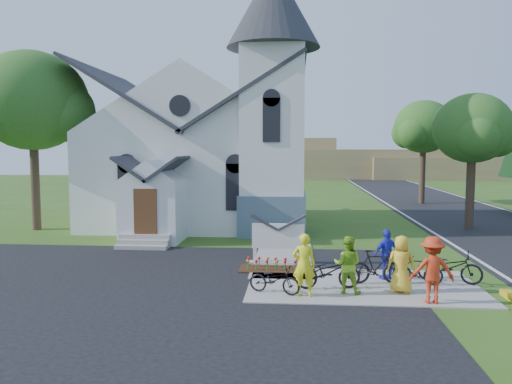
# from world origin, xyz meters

# --- Properties ---
(ground) EXTENTS (120.00, 120.00, 0.00)m
(ground) POSITION_xyz_m (0.00, 0.00, 0.00)
(ground) COLOR #345819
(ground) RESTS_ON ground
(parking_lot) EXTENTS (20.00, 16.00, 0.02)m
(parking_lot) POSITION_xyz_m (-7.00, -2.00, 0.01)
(parking_lot) COLOR black
(parking_lot) RESTS_ON ground
(road) EXTENTS (8.00, 90.00, 0.02)m
(road) POSITION_xyz_m (10.00, 15.00, 0.01)
(road) COLOR black
(road) RESTS_ON ground
(sidewalk) EXTENTS (7.00, 4.00, 0.05)m
(sidewalk) POSITION_xyz_m (1.50, 0.50, 0.03)
(sidewalk) COLOR gray
(sidewalk) RESTS_ON ground
(church) EXTENTS (12.35, 12.00, 13.00)m
(church) POSITION_xyz_m (-5.48, 12.48, 5.25)
(church) COLOR white
(church) RESTS_ON ground
(church_sign) EXTENTS (2.20, 0.40, 1.70)m
(church_sign) POSITION_xyz_m (-1.20, 3.20, 1.03)
(church_sign) COLOR gray
(church_sign) RESTS_ON ground
(flower_bed) EXTENTS (2.60, 1.10, 0.07)m
(flower_bed) POSITION_xyz_m (-1.20, 2.30, 0.04)
(flower_bed) COLOR #37200F
(flower_bed) RESTS_ON ground
(tree_lot_corner) EXTENTS (5.60, 5.60, 9.15)m
(tree_lot_corner) POSITION_xyz_m (-14.00, 10.00, 6.60)
(tree_lot_corner) COLOR #38291F
(tree_lot_corner) RESTS_ON ground
(tree_road_near) EXTENTS (4.00, 4.00, 7.05)m
(tree_road_near) POSITION_xyz_m (8.50, 12.00, 5.21)
(tree_road_near) COLOR #38291F
(tree_road_near) RESTS_ON ground
(tree_road_mid) EXTENTS (4.40, 4.40, 7.80)m
(tree_road_mid) POSITION_xyz_m (9.00, 24.00, 5.78)
(tree_road_mid) COLOR #38291F
(tree_road_mid) RESTS_ON ground
(distant_hills) EXTENTS (61.00, 10.00, 5.60)m
(distant_hills) POSITION_xyz_m (3.36, 56.33, 2.17)
(distant_hills) COLOR olive
(distant_hills) RESTS_ON ground
(cyclist_0) EXTENTS (0.68, 0.46, 1.79)m
(cyclist_0) POSITION_xyz_m (-0.33, -0.77, 0.95)
(cyclist_0) COLOR yellow
(cyclist_0) RESTS_ON sidewalk
(bike_0) EXTENTS (1.64, 1.00, 0.81)m
(bike_0) POSITION_xyz_m (-1.17, -0.59, 0.46)
(bike_0) COLOR black
(bike_0) RESTS_ON sidewalk
(cyclist_1) EXTENTS (0.93, 0.80, 1.66)m
(cyclist_1) POSITION_xyz_m (0.93, -0.36, 0.88)
(cyclist_1) COLOR #81BF23
(cyclist_1) RESTS_ON sidewalk
(bike_1) EXTENTS (1.79, 0.62, 1.06)m
(bike_1) POSITION_xyz_m (1.93, 0.67, 0.58)
(bike_1) COLOR black
(bike_1) RESTS_ON sidewalk
(cyclist_2) EXTENTS (1.02, 0.73, 1.61)m
(cyclist_2) POSITION_xyz_m (2.35, 1.29, 0.86)
(cyclist_2) COLOR #2831CC
(cyclist_2) RESTS_ON sidewalk
(bike_2) EXTENTS (2.04, 0.97, 1.03)m
(bike_2) POSITION_xyz_m (0.40, 0.03, 0.56)
(bike_2) COLOR black
(bike_2) RESTS_ON sidewalk
(cyclist_3) EXTENTS (1.19, 0.70, 1.82)m
(cyclist_3) POSITION_xyz_m (3.12, -1.12, 0.96)
(cyclist_3) COLOR red
(cyclist_3) RESTS_ON sidewalk
(bike_3) EXTENTS (1.55, 0.64, 0.90)m
(bike_3) POSITION_xyz_m (3.17, 0.68, 0.50)
(bike_3) COLOR black
(bike_3) RESTS_ON sidewalk
(cyclist_4) EXTENTS (0.90, 0.67, 1.67)m
(cyclist_4) POSITION_xyz_m (2.49, -0.19, 0.89)
(cyclist_4) COLOR yellow
(cyclist_4) RESTS_ON sidewalk
(bike_4) EXTENTS (2.04, 1.23, 1.01)m
(bike_4) POSITION_xyz_m (4.22, 0.98, 0.56)
(bike_4) COLOR black
(bike_4) RESTS_ON sidewalk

